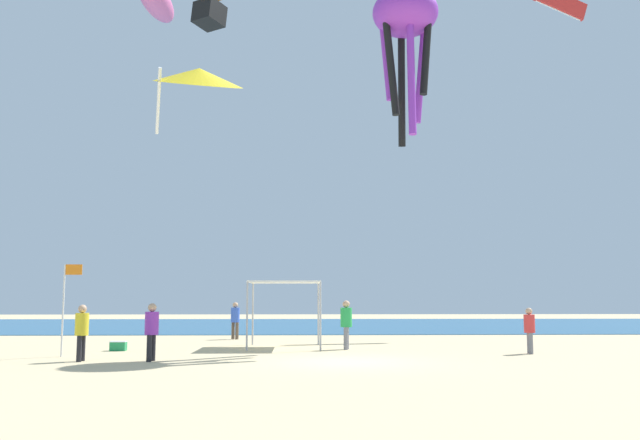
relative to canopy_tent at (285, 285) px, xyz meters
name	(u,v)px	position (x,y,z in m)	size (l,w,h in m)	color
ground	(346,364)	(2.01, -5.90, -2.49)	(110.00, 110.00, 0.10)	#D1BA8C
ocean_strip	(321,325)	(2.01, 20.62, -2.42)	(110.00, 24.42, 0.03)	#28608C
canopy_tent	(285,285)	(0.00, 0.00, 0.00)	(2.79, 3.05, 2.58)	#B2B2B7
person_near_tent	(235,317)	(-2.45, 5.25, -1.43)	(0.41, 0.41, 1.72)	brown
person_leftmost	(152,327)	(-3.99, -5.46, -1.39)	(0.42, 0.47, 1.78)	black
person_central	(82,328)	(-6.14, -5.45, -1.42)	(0.41, 0.46, 1.73)	black
person_rightmost	(529,327)	(8.63, -3.11, -1.50)	(0.38, 0.42, 1.59)	slate
person_far_shore	(346,321)	(2.35, -0.98, -1.36)	(0.44, 0.49, 1.84)	slate
banner_flag	(66,300)	(-7.24, -3.78, -0.56)	(0.61, 0.06, 3.06)	silver
cooler_box	(118,346)	(-6.08, -1.38, -2.26)	(0.57, 0.37, 0.35)	#1E8C4C
kite_delta_yellow	(199,76)	(-3.38, -1.20, 8.07)	(4.26, 4.27, 3.06)	yellow
kite_box_orange	(210,0)	(-4.63, 10.07, 16.35)	(2.04, 2.08, 3.14)	orange
kite_inflatable_pink	(156,1)	(-8.92, 15.66, 18.85)	(2.50, 6.05, 2.30)	pink
kite_octopus_purple	(405,21)	(4.81, -0.78, 10.61)	(3.52, 3.52, 6.25)	purple
kite_parafoil_red	(558,2)	(15.75, 10.75, 16.83)	(3.68, 0.80, 2.24)	red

